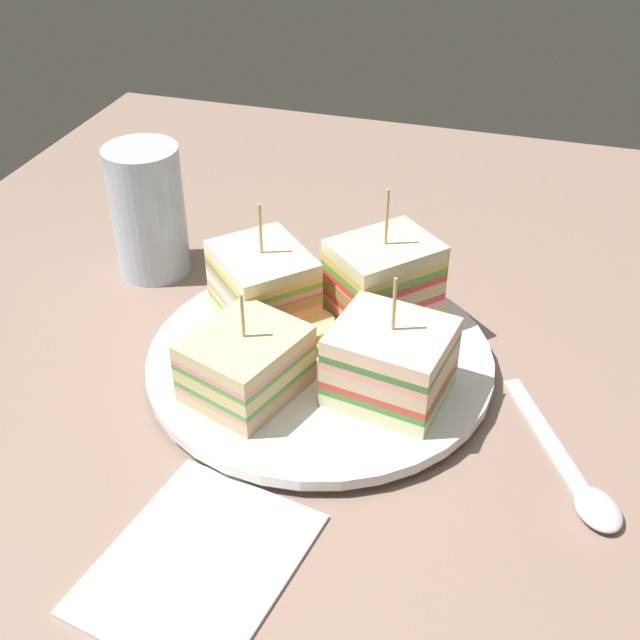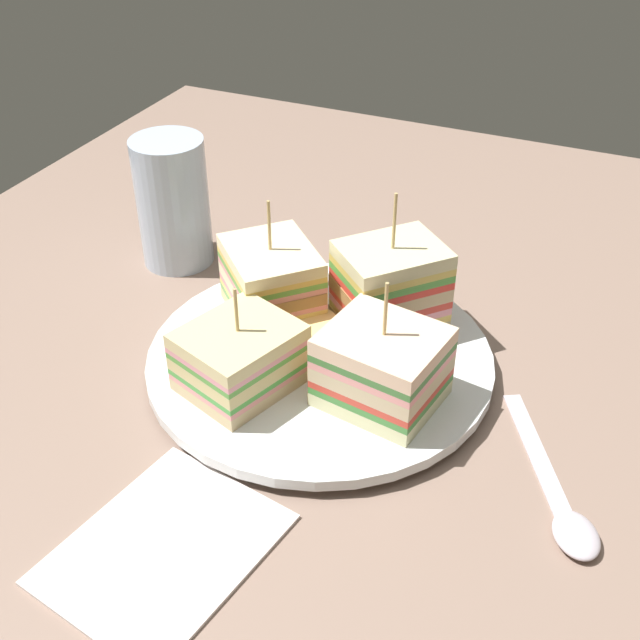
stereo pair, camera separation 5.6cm
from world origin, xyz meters
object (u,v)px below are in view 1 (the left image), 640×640
at_px(napkin, 198,561).
at_px(plate, 320,360).
at_px(sandwich_wedge_1, 390,362).
at_px(spoon, 583,487).
at_px(sandwich_wedge_3, 263,285).
at_px(chip_pile, 309,327).
at_px(sandwich_wedge_2, 383,283).
at_px(drinking_glass, 149,220).
at_px(sandwich_wedge_0, 246,363).

bearing_deg(napkin, plate, 175.33).
xyz_separation_m(plate, sandwich_wedge_1, (0.03, 0.06, 0.03)).
distance_m(sandwich_wedge_1, spoon, 0.14).
xyz_separation_m(sandwich_wedge_3, chip_pile, (0.02, 0.04, -0.02)).
bearing_deg(sandwich_wedge_2, plate, 11.95).
xyz_separation_m(plate, drinking_glass, (-0.09, -0.18, 0.04)).
bearing_deg(plate, napkin, -4.67).
bearing_deg(sandwich_wedge_2, sandwich_wedge_1, 58.90).
bearing_deg(napkin, chip_pile, 179.47).
distance_m(sandwich_wedge_2, spoon, 0.20).
height_order(sandwich_wedge_3, napkin, sandwich_wedge_3).
height_order(spoon, napkin, spoon).
height_order(plate, napkin, plate).
distance_m(sandwich_wedge_3, chip_pile, 0.05).
height_order(plate, sandwich_wedge_1, sandwich_wedge_1).
xyz_separation_m(plate, sandwich_wedge_3, (-0.03, -0.05, 0.03)).
distance_m(sandwich_wedge_3, spoon, 0.27).
bearing_deg(plate, sandwich_wedge_2, 149.46).
bearing_deg(sandwich_wedge_2, spoon, 94.53).
height_order(sandwich_wedge_3, spoon, sandwich_wedge_3).
bearing_deg(napkin, sandwich_wedge_1, 155.37).
bearing_deg(chip_pile, drinking_glass, -114.62).
bearing_deg(chip_pile, sandwich_wedge_1, 57.28).
xyz_separation_m(sandwich_wedge_1, sandwich_wedge_2, (-0.08, -0.02, 0.01)).
bearing_deg(sandwich_wedge_2, chip_pile, -7.61).
bearing_deg(sandwich_wedge_0, sandwich_wedge_1, -56.04).
xyz_separation_m(chip_pile, spoon, (0.08, 0.20, -0.02)).
height_order(sandwich_wedge_2, spoon, sandwich_wedge_2).
relative_size(sandwich_wedge_3, chip_pile, 1.43).
height_order(sandwich_wedge_2, chip_pile, sandwich_wedge_2).
bearing_deg(spoon, drinking_glass, -142.65).
xyz_separation_m(sandwich_wedge_0, drinking_glass, (-0.15, -0.14, 0.01)).
bearing_deg(plate, drinking_glass, -117.35).
bearing_deg(drinking_glass, sandwich_wedge_3, 64.29).
distance_m(plate, drinking_glass, 0.21).
bearing_deg(sandwich_wedge_1, plate, -17.14).
bearing_deg(plate, spoon, 70.39).
distance_m(sandwich_wedge_0, sandwich_wedge_3, 0.09).
xyz_separation_m(sandwich_wedge_1, drinking_glass, (-0.12, -0.24, 0.01)).
xyz_separation_m(sandwich_wedge_0, napkin, (0.13, 0.02, -0.04)).
height_order(sandwich_wedge_1, sandwich_wedge_2, sandwich_wedge_2).
bearing_deg(sandwich_wedge_0, sandwich_wedge_3, 31.83).
distance_m(spoon, napkin, 0.24).
distance_m(sandwich_wedge_3, napkin, 0.23).
relative_size(sandwich_wedge_0, spoon, 0.67).
bearing_deg(drinking_glass, sandwich_wedge_1, 62.84).
xyz_separation_m(sandwich_wedge_3, spoon, (0.10, 0.24, -0.04)).
bearing_deg(chip_pile, spoon, 67.45).
bearing_deg(napkin, spoon, 120.08).
bearing_deg(napkin, sandwich_wedge_2, 168.82).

